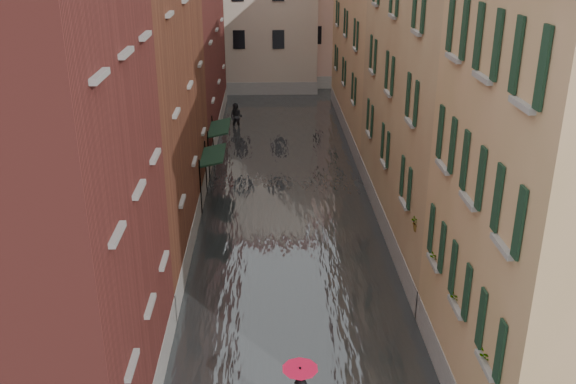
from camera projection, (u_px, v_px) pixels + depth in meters
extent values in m
plane|color=#5C5C5F|center=(300.00, 363.00, 19.56)|extent=(120.00, 120.00, 0.00)
cube|color=#3F4446|center=(287.00, 196.00, 31.54)|extent=(10.00, 60.00, 0.20)
cube|color=maroon|center=(8.00, 194.00, 15.03)|extent=(6.00, 8.00, 13.00)
cube|color=brown|center=(113.00, 94.00, 25.30)|extent=(6.00, 14.00, 12.50)
cube|color=maroon|center=(166.00, 23.00, 38.88)|extent=(6.00, 16.00, 14.00)
cube|color=tan|center=(464.00, 85.00, 25.62)|extent=(6.00, 14.00, 13.00)
cube|color=tan|center=(394.00, 43.00, 39.78)|extent=(6.00, 16.00, 11.50)
cube|color=#B7AA91|center=(240.00, 6.00, 52.14)|extent=(12.00, 9.00, 13.00)
cube|color=tan|center=(347.00, 9.00, 54.45)|extent=(10.00, 9.00, 12.00)
cube|color=black|center=(213.00, 155.00, 29.75)|extent=(1.09, 2.74, 0.31)
cylinder|color=black|center=(201.00, 189.00, 28.91)|extent=(0.06, 0.06, 2.80)
cylinder|color=black|center=(206.00, 168.00, 31.44)|extent=(0.06, 0.06, 2.80)
cube|color=black|center=(219.00, 128.00, 33.88)|extent=(1.09, 2.90, 0.31)
cylinder|color=black|center=(209.00, 157.00, 32.96)|extent=(0.06, 0.06, 2.80)
cylinder|color=black|center=(213.00, 140.00, 35.64)|extent=(0.06, 0.06, 2.80)
cube|color=#9E6433|center=(490.00, 361.00, 14.59)|extent=(0.22, 0.85, 0.18)
imported|color=#265926|center=(492.00, 346.00, 14.43)|extent=(0.59, 0.51, 0.66)
cube|color=#9E6433|center=(459.00, 302.00, 16.91)|extent=(0.22, 0.85, 0.18)
imported|color=#265926|center=(461.00, 288.00, 16.75)|extent=(0.59, 0.51, 0.66)
cube|color=#9E6433|center=(438.00, 261.00, 18.97)|extent=(0.22, 0.85, 0.18)
imported|color=#265926|center=(440.00, 249.00, 18.81)|extent=(0.59, 0.51, 0.66)
cube|color=#9E6433|center=(419.00, 224.00, 21.35)|extent=(0.22, 0.85, 0.18)
imported|color=#265926|center=(420.00, 213.00, 21.19)|extent=(0.59, 0.51, 0.66)
cone|color=red|center=(300.00, 373.00, 16.11)|extent=(0.93, 0.93, 0.28)
imported|color=black|center=(236.00, 117.00, 41.86)|extent=(1.06, 0.95, 1.81)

